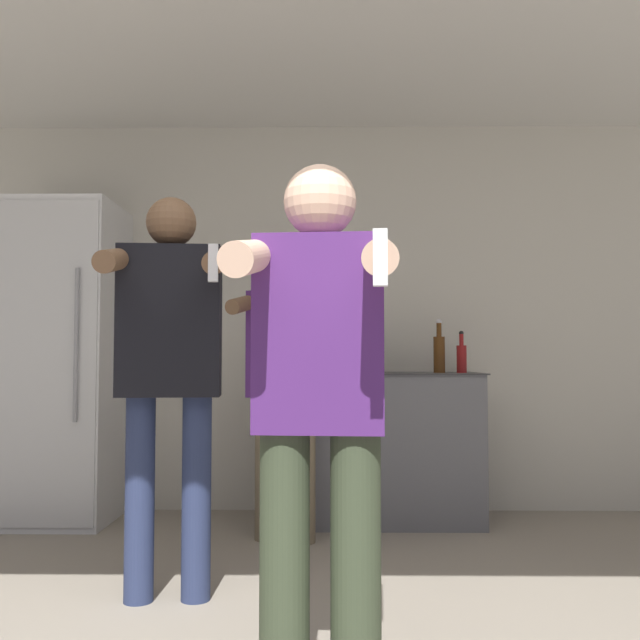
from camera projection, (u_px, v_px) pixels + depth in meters
The scene contains 12 objects.
wall_back at pixel (293, 316), 4.76m from camera, with size 7.00×0.06×2.55m.
ceiling_slab at pixel (275, 3), 3.18m from camera, with size 7.00×3.77×0.05m.
refrigerator at pixel (61, 362), 4.39m from camera, with size 0.68×0.70×1.95m.
counter at pixel (387, 446), 4.38m from camera, with size 1.14×0.63×0.90m.
bottle_clear_vodka at pixel (439, 352), 4.34m from camera, with size 0.07×0.07×0.33m.
bottle_amber_bourbon at pixel (370, 355), 4.34m from camera, with size 0.08×0.08×0.27m.
bottle_dark_rum at pixel (351, 357), 4.34m from camera, with size 0.07×0.07×0.25m.
bottle_short_whiskey at pixel (325, 350), 4.34m from camera, with size 0.08×0.08×0.36m.
bottle_tall_gin at pixel (462, 357), 4.33m from camera, with size 0.06×0.06×0.26m.
person_woman_foreground at pixel (320, 396), 2.10m from camera, with size 0.48×0.51×1.57m.
person_man_side at pixel (170, 354), 2.96m from camera, with size 0.52×0.51×1.67m.
person_spectator_back at pixel (285, 368), 3.91m from camera, with size 0.52×0.52×1.59m.
Camera 1 is at (0.24, -1.47, 0.99)m, focal length 40.00 mm.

